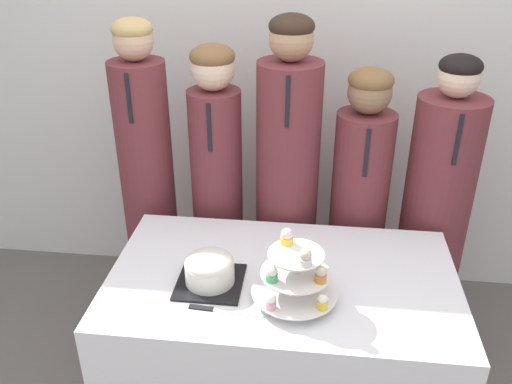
{
  "coord_description": "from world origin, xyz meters",
  "views": [
    {
      "loc": [
        0.1,
        -1.3,
        2.02
      ],
      "look_at": [
        -0.11,
        0.44,
        1.1
      ],
      "focal_mm": 38.0,
      "sensor_mm": 36.0,
      "label": 1
    }
  ],
  "objects_px": {
    "student_3": "(357,219)",
    "student_4": "(433,222)",
    "student_2": "(287,198)",
    "cupcake_stand": "(296,274)",
    "student_0": "(149,191)",
    "round_cake": "(210,269)",
    "student_1": "(218,201)",
    "cake_knife": "(215,310)"
  },
  "relations": [
    {
      "from": "cupcake_stand",
      "to": "student_4",
      "type": "height_order",
      "value": "student_4"
    },
    {
      "from": "student_3",
      "to": "student_4",
      "type": "relative_size",
      "value": 0.96
    },
    {
      "from": "cake_knife",
      "to": "student_2",
      "type": "relative_size",
      "value": 0.18
    },
    {
      "from": "student_0",
      "to": "student_2",
      "type": "bearing_deg",
      "value": 0.0
    },
    {
      "from": "cake_knife",
      "to": "cupcake_stand",
      "type": "relative_size",
      "value": 0.95
    },
    {
      "from": "student_0",
      "to": "student_1",
      "type": "relative_size",
      "value": 1.07
    },
    {
      "from": "student_1",
      "to": "student_3",
      "type": "distance_m",
      "value": 0.68
    },
    {
      "from": "cupcake_stand",
      "to": "student_3",
      "type": "bearing_deg",
      "value": 69.97
    },
    {
      "from": "round_cake",
      "to": "student_3",
      "type": "distance_m",
      "value": 0.89
    },
    {
      "from": "student_1",
      "to": "student_3",
      "type": "height_order",
      "value": "student_1"
    },
    {
      "from": "round_cake",
      "to": "cake_knife",
      "type": "relative_size",
      "value": 0.84
    },
    {
      "from": "student_0",
      "to": "student_3",
      "type": "relative_size",
      "value": 1.13
    },
    {
      "from": "student_4",
      "to": "student_3",
      "type": "bearing_deg",
      "value": -180.0
    },
    {
      "from": "cake_knife",
      "to": "student_3",
      "type": "bearing_deg",
      "value": 60.26
    },
    {
      "from": "student_3",
      "to": "cake_knife",
      "type": "bearing_deg",
      "value": -123.42
    },
    {
      "from": "student_1",
      "to": "student_2",
      "type": "height_order",
      "value": "student_2"
    },
    {
      "from": "student_0",
      "to": "student_4",
      "type": "bearing_deg",
      "value": 0.0
    },
    {
      "from": "student_0",
      "to": "student_3",
      "type": "bearing_deg",
      "value": -0.0
    },
    {
      "from": "cake_knife",
      "to": "student_4",
      "type": "xyz_separation_m",
      "value": [
        0.89,
        0.81,
        -0.06
      ]
    },
    {
      "from": "student_3",
      "to": "student_4",
      "type": "xyz_separation_m",
      "value": [
        0.36,
        0.0,
        0.01
      ]
    },
    {
      "from": "student_4",
      "to": "student_0",
      "type": "bearing_deg",
      "value": -180.0
    },
    {
      "from": "round_cake",
      "to": "cake_knife",
      "type": "xyz_separation_m",
      "value": [
        0.05,
        -0.15,
        -0.06
      ]
    },
    {
      "from": "student_2",
      "to": "cupcake_stand",
      "type": "bearing_deg",
      "value": -83.86
    },
    {
      "from": "cake_knife",
      "to": "student_3",
      "type": "xyz_separation_m",
      "value": [
        0.54,
        0.81,
        -0.07
      ]
    },
    {
      "from": "cupcake_stand",
      "to": "student_2",
      "type": "distance_m",
      "value": 0.73
    },
    {
      "from": "round_cake",
      "to": "student_1",
      "type": "height_order",
      "value": "student_1"
    },
    {
      "from": "student_0",
      "to": "student_1",
      "type": "bearing_deg",
      "value": -0.0
    },
    {
      "from": "cupcake_stand",
      "to": "student_0",
      "type": "height_order",
      "value": "student_0"
    },
    {
      "from": "student_0",
      "to": "student_1",
      "type": "height_order",
      "value": "student_0"
    },
    {
      "from": "cake_knife",
      "to": "student_1",
      "type": "distance_m",
      "value": 0.83
    },
    {
      "from": "round_cake",
      "to": "student_0",
      "type": "distance_m",
      "value": 0.79
    },
    {
      "from": "round_cake",
      "to": "student_1",
      "type": "bearing_deg",
      "value": 97.95
    },
    {
      "from": "student_2",
      "to": "round_cake",
      "type": "bearing_deg",
      "value": -110.26
    },
    {
      "from": "student_1",
      "to": "student_3",
      "type": "bearing_deg",
      "value": 0.0
    },
    {
      "from": "cake_knife",
      "to": "student_2",
      "type": "xyz_separation_m",
      "value": [
        0.2,
        0.81,
        0.03
      ]
    },
    {
      "from": "student_0",
      "to": "student_4",
      "type": "xyz_separation_m",
      "value": [
        1.38,
        0.0,
        -0.08
      ]
    },
    {
      "from": "student_2",
      "to": "student_3",
      "type": "height_order",
      "value": "student_2"
    },
    {
      "from": "round_cake",
      "to": "cupcake_stand",
      "type": "relative_size",
      "value": 0.79
    },
    {
      "from": "student_2",
      "to": "student_3",
      "type": "bearing_deg",
      "value": -0.0
    },
    {
      "from": "round_cake",
      "to": "cupcake_stand",
      "type": "bearing_deg",
      "value": -10.83
    },
    {
      "from": "student_2",
      "to": "student_4",
      "type": "xyz_separation_m",
      "value": [
        0.7,
        -0.0,
        -0.08
      ]
    },
    {
      "from": "student_1",
      "to": "student_4",
      "type": "distance_m",
      "value": 1.04
    }
  ]
}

